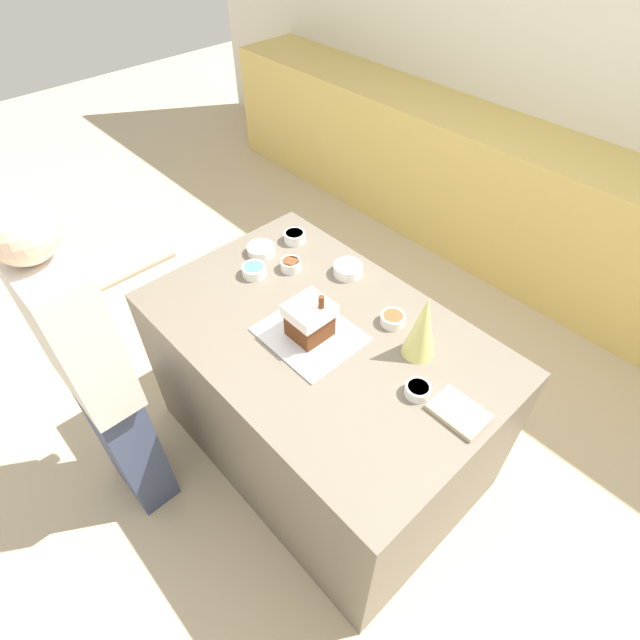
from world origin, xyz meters
TOP-DOWN VIEW (x-y plane):
  - ground_plane at (0.00, 0.00)m, footprint 12.00×12.00m
  - wall_back at (0.00, 2.42)m, footprint 8.00×0.05m
  - back_cabinet_block at (0.00, 2.09)m, footprint 6.00×0.60m
  - kitchen_island at (0.00, 0.00)m, footprint 1.53×0.98m
  - baking_tray at (-0.02, -0.05)m, footprint 0.39×0.34m
  - gingerbread_house at (-0.02, -0.05)m, footprint 0.16×0.17m
  - decorative_tree at (0.34, 0.20)m, footprint 0.13×0.13m
  - candy_bowl_far_left at (-0.19, 0.34)m, footprint 0.13×0.13m
  - candy_bowl_center_rear at (0.47, 0.04)m, footprint 0.10×0.10m
  - candy_bowl_far_right at (-0.39, 0.17)m, footprint 0.10×0.10m
  - candy_bowl_near_tray_right at (-0.48, 0.02)m, footprint 0.11×0.11m
  - candy_bowl_front_corner at (0.17, 0.25)m, footprint 0.10×0.10m
  - candy_bowl_near_tray_left at (-0.55, 0.33)m, footprint 0.11×0.11m
  - candy_bowl_behind_tray at (-0.58, 0.14)m, footprint 0.14×0.14m
  - cookbook at (0.63, 0.08)m, footprint 0.20×0.14m
  - person at (-0.45, -0.79)m, footprint 0.43×0.54m

SIDE VIEW (x-z plane):
  - ground_plane at x=0.00m, z-range 0.00..0.00m
  - kitchen_island at x=0.00m, z-range 0.00..0.89m
  - back_cabinet_block at x=0.00m, z-range 0.00..0.96m
  - person at x=-0.45m, z-range 0.03..1.67m
  - baking_tray at x=-0.02m, z-range 0.89..0.89m
  - cookbook at x=0.63m, z-range 0.89..0.91m
  - candy_bowl_behind_tray at x=-0.58m, z-range 0.89..0.93m
  - candy_bowl_center_rear at x=0.47m, z-range 0.89..0.93m
  - candy_bowl_front_corner at x=0.17m, z-range 0.89..0.93m
  - candy_bowl_far_right at x=-0.39m, z-range 0.89..0.94m
  - candy_bowl_near_tray_right at x=-0.48m, z-range 0.89..0.94m
  - candy_bowl_far_left at x=-0.19m, z-range 0.89..0.94m
  - candy_bowl_near_tray_left at x=-0.55m, z-range 0.89..0.94m
  - gingerbread_house at x=-0.02m, z-range 0.87..1.09m
  - decorative_tree at x=0.34m, z-range 0.89..1.18m
  - wall_back at x=0.00m, z-range 0.00..2.60m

